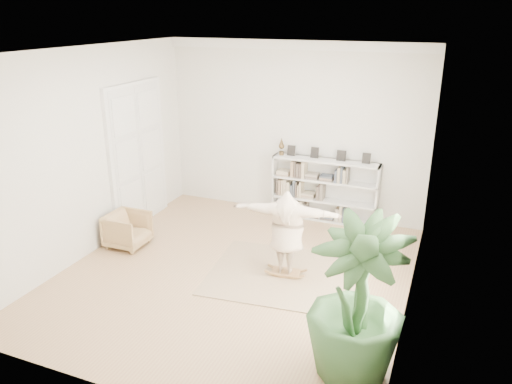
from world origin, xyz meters
TOP-DOWN VIEW (x-y plane):
  - floor at (0.00, 0.00)m, footprint 6.00×6.00m
  - room_shell at (0.00, 2.94)m, footprint 6.00×6.00m
  - doors at (-2.70, 1.30)m, footprint 0.09×1.78m
  - bookshelf at (0.74, 2.82)m, footprint 2.20×0.35m
  - armchair at (-2.28, 0.22)m, footprint 0.71×0.70m
  - rug at (0.80, 0.25)m, footprint 2.69×2.25m
  - rocker_board at (0.80, 0.25)m, footprint 0.49×0.32m
  - person at (0.80, 0.25)m, footprint 1.78×0.65m
  - houseplant at (2.30, -1.70)m, footprint 1.43×1.43m

SIDE VIEW (x-z plane):
  - floor at x=0.00m, z-range 0.00..0.00m
  - rug at x=0.80m, z-range 0.00..0.02m
  - rocker_board at x=0.80m, z-range 0.01..0.11m
  - armchair at x=-2.28m, z-range 0.00..0.64m
  - bookshelf at x=0.74m, z-range -0.18..1.46m
  - person at x=0.80m, z-range 0.12..1.54m
  - houseplant at x=2.30m, z-range 0.00..2.04m
  - doors at x=-2.70m, z-range -0.06..2.86m
  - room_shell at x=0.00m, z-range 0.51..6.51m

